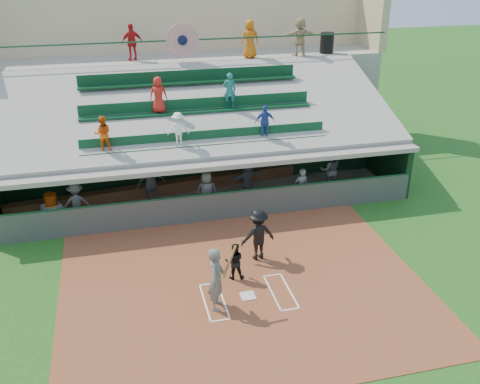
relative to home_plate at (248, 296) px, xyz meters
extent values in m
plane|color=#1C4E16|center=(0.00, 0.00, -0.04)|extent=(100.00, 100.00, 0.00)
cube|color=brown|center=(0.00, 0.50, -0.03)|extent=(11.00, 9.00, 0.02)
cube|color=silver|center=(0.00, 0.00, 0.00)|extent=(0.43, 0.43, 0.03)
cube|color=white|center=(-0.75, 0.00, -0.01)|extent=(0.05, 1.80, 0.01)
cube|color=silver|center=(0.75, 0.00, -0.01)|extent=(0.05, 1.80, 0.01)
cube|color=white|center=(-1.30, 0.00, -0.01)|extent=(0.05, 1.80, 0.01)
cube|color=white|center=(1.30, 0.00, -0.01)|extent=(0.05, 1.80, 0.01)
cube|color=white|center=(-1.02, 0.90, -0.01)|extent=(0.60, 0.05, 0.01)
cube|color=white|center=(1.02, 0.90, -0.01)|extent=(0.60, 0.05, 0.01)
cube|color=white|center=(-1.02, -0.90, -0.01)|extent=(0.60, 0.05, 0.01)
cube|color=white|center=(1.02, -0.90, -0.01)|extent=(0.60, 0.05, 0.01)
cube|color=gray|center=(0.00, 6.75, -0.02)|extent=(16.00, 3.50, 0.04)
cube|color=gray|center=(0.00, 13.50, 2.26)|extent=(20.00, 3.00, 4.60)
cube|color=#464B47|center=(0.00, 5.00, 0.52)|extent=(16.00, 0.06, 1.10)
cylinder|color=#123A20|center=(0.00, 5.00, 1.09)|extent=(16.00, 0.08, 0.08)
cube|color=black|center=(0.00, 8.50, 1.07)|extent=(16.00, 0.25, 2.20)
cube|color=black|center=(8.00, 6.75, 1.07)|extent=(0.25, 3.50, 2.20)
cube|color=gray|center=(0.00, 6.75, 2.17)|extent=(16.40, 3.90, 0.18)
cube|color=gray|center=(0.00, 10.25, 1.12)|extent=(16.40, 3.50, 2.30)
cube|color=gray|center=(0.00, 11.90, 2.26)|extent=(16.40, 0.30, 4.60)
cube|color=gray|center=(0.00, 8.60, 3.42)|extent=(16.40, 6.51, 2.37)
cube|color=#0C3820|center=(0.00, 6.20, 2.62)|extent=(9.40, 0.42, 0.08)
cube|color=#0D3D22|center=(0.00, 6.40, 2.88)|extent=(9.40, 0.06, 0.45)
cube|color=#0D3D20|center=(0.00, 8.10, 3.37)|extent=(9.40, 0.42, 0.08)
cube|color=#0D3D21|center=(0.00, 8.30, 3.62)|extent=(9.40, 0.06, 0.45)
cube|color=#0C381C|center=(0.00, 10.00, 4.12)|extent=(9.40, 0.42, 0.08)
cube|color=#0C351C|center=(0.00, 10.20, 4.38)|extent=(9.40, 0.06, 0.45)
imported|color=#E0540D|center=(-3.80, 6.30, 3.31)|extent=(0.65, 0.52, 1.31)
imported|color=white|center=(-1.07, 6.30, 3.28)|extent=(0.82, 0.49, 1.25)
imported|color=#2943A6|center=(2.29, 6.30, 3.31)|extent=(0.79, 0.39, 1.30)
imported|color=red|center=(-1.56, 8.20, 4.12)|extent=(0.77, 0.58, 1.42)
imported|color=#176865|center=(1.32, 8.20, 4.12)|extent=(0.58, 0.43, 1.43)
cylinder|color=#143F22|center=(0.00, 12.00, 5.56)|extent=(20.00, 0.07, 0.07)
cylinder|color=red|center=(0.00, 11.98, 5.56)|extent=(1.50, 0.06, 1.50)
sphere|color=black|center=(0.00, 11.95, 5.56)|extent=(0.44, 0.44, 0.44)
cube|color=tan|center=(0.00, 15.00, 6.16)|extent=(20.00, 0.40, 3.20)
cube|color=tan|center=(10.00, 13.50, 6.16)|extent=(0.40, 3.00, 3.20)
imported|color=#535651|center=(-0.99, -0.27, 0.95)|extent=(0.67, 0.82, 1.94)
cylinder|color=brown|center=(-0.64, -0.42, 1.57)|extent=(0.56, 0.54, 0.75)
sphere|color=brown|center=(-0.86, -0.27, 1.22)|extent=(0.10, 0.10, 0.10)
imported|color=black|center=(-0.17, 1.05, 0.59)|extent=(0.66, 0.55, 1.22)
imported|color=black|center=(0.85, 2.00, 0.88)|extent=(1.24, 0.83, 1.79)
cube|color=brown|center=(0.22, 8.07, 0.25)|extent=(16.12, 2.65, 0.49)
cube|color=silver|center=(-5.98, 6.44, 0.32)|extent=(0.85, 0.74, 0.62)
cylinder|color=#D1490C|center=(-5.96, 6.45, 0.85)|extent=(0.44, 0.44, 0.44)
imported|color=#535550|center=(-5.02, 6.06, 0.79)|extent=(1.03, 0.61, 1.58)
imported|color=#535651|center=(-2.21, 6.58, 1.00)|extent=(1.26, 0.79, 2.00)
imported|color=#50524E|center=(-0.17, 5.69, 0.85)|extent=(0.85, 0.58, 1.69)
imported|color=#5B5E59|center=(1.68, 6.69, 0.82)|extent=(1.58, 1.03, 1.63)
imported|color=#5B5E59|center=(3.59, 5.46, 0.78)|extent=(0.61, 0.44, 1.55)
imported|color=#595C57|center=(5.24, 6.55, 0.90)|extent=(0.98, 0.83, 1.79)
cylinder|color=black|center=(7.26, 12.61, 5.06)|extent=(0.67, 0.67, 1.00)
imported|color=#B41416|center=(-2.20, 12.97, 5.40)|extent=(1.04, 0.59, 1.67)
imported|color=#CD5D0C|center=(3.25, 12.35, 5.45)|extent=(0.89, 0.61, 1.76)
imported|color=tan|center=(5.75, 12.39, 5.46)|extent=(1.70, 0.72, 1.78)
camera|label=1|loc=(-3.34, -12.68, 9.52)|focal=40.00mm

